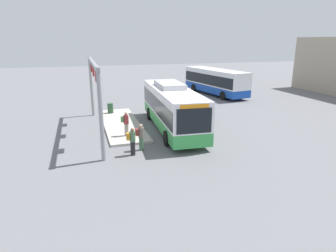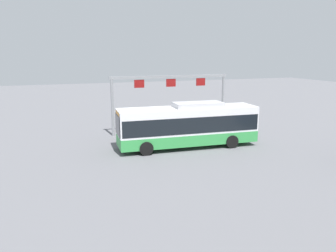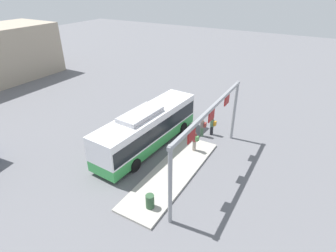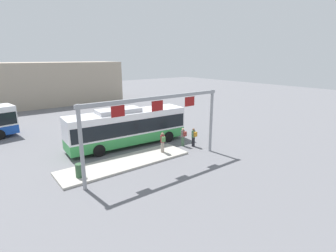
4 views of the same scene
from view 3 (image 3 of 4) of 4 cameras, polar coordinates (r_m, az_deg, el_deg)
The scene contains 8 objects.
ground_plane at distance 22.93m, azimuth -4.10°, elevation -4.20°, with size 120.00×120.00×0.00m, color slate.
platform_curb at distance 19.83m, azimuth 1.00°, elevation -9.76°, with size 10.00×2.80×0.16m, color #B2ADA3.
bus_main at distance 22.00m, azimuth -4.27°, elevation -0.23°, with size 10.86×3.19×3.46m.
person_boarding at distance 24.38m, azimuth 9.23°, elevation 0.05°, with size 0.35×0.53×1.67m.
person_waiting_near at distance 24.03m, azimuth 7.21°, elevation -0.25°, with size 0.36×0.54×1.67m.
person_waiting_mid at distance 21.68m, azimuth 5.62°, elevation -3.09°, with size 0.45×0.59×1.67m.
platform_sign_gantry at distance 18.25m, azimuth 8.90°, elevation 0.33°, with size 11.23×0.24×5.20m.
trash_bin at distance 16.96m, azimuth -3.79°, elevation -15.41°, with size 0.52×0.52×0.90m, color #2D5133.
Camera 3 is at (-15.83, -11.06, 12.35)m, focal length 29.19 mm.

